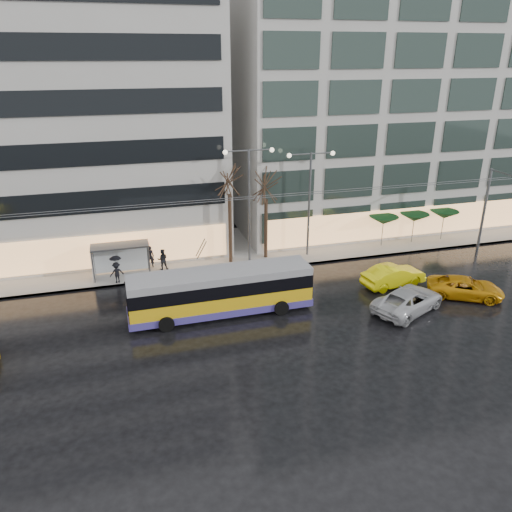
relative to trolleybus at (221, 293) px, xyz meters
name	(u,v)px	position (x,y,z in m)	size (l,w,h in m)	color
ground	(264,332)	(1.98, -2.99, -1.48)	(140.00, 140.00, 0.00)	black
sidewalk	(240,248)	(3.98, 11.01, -1.40)	(80.00, 10.00, 0.15)	gray
kerb	(255,270)	(3.98, 6.06, -1.40)	(80.00, 0.10, 0.15)	slate
building_left	(0,116)	(-14.02, 16.01, 9.67)	(34.00, 14.00, 22.00)	#AFADA7
building_right	(399,88)	(20.98, 16.01, 11.17)	(32.00, 14.00, 25.00)	#AFADA7
trolleybus	(221,293)	(0.00, 0.00, 0.00)	(11.82, 4.65, 5.46)	gold
catenary	(246,224)	(2.98, 4.95, 2.77)	(42.24, 5.12, 7.00)	#595B60
bus_shelter	(115,253)	(-6.40, 7.70, 0.48)	(4.20, 1.60, 2.51)	#595B60
street_lamp_near	(249,190)	(3.98, 7.81, 4.51)	(3.96, 0.36, 9.03)	#595B60
street_lamp_far	(310,189)	(8.98, 7.81, 4.24)	(3.96, 0.36, 8.53)	#595B60
tree_a	(229,177)	(2.48, 8.01, 5.61)	(3.20, 3.20, 8.40)	black
tree_b	(266,183)	(5.48, 8.21, 4.92)	(3.20, 3.20, 7.70)	black
parasol_a	(384,220)	(15.98, 8.01, 0.97)	(2.50, 2.50, 2.65)	#595B60
parasol_b	(414,217)	(18.98, 8.01, 0.97)	(2.50, 2.50, 2.65)	#595B60
parasol_c	(444,215)	(21.98, 8.01, 0.97)	(2.50, 2.50, 2.65)	#595B60
taxi_b	(393,276)	(12.94, 0.75, -0.69)	(1.66, 4.77, 1.57)	#FFF60D
taxi_c	(465,288)	(16.82, -2.21, -0.78)	(2.33, 5.05, 1.40)	orange
sedan_silver	(408,300)	(11.90, -2.92, -0.71)	(2.54, 5.52, 1.53)	#B9BABE
pedestrian_a	(149,250)	(-3.85, 8.62, 0.10)	(0.98, 0.99, 2.19)	black
pedestrian_b	(163,259)	(-2.94, 7.92, -0.49)	(0.85, 0.68, 1.67)	black
pedestrian_c	(116,268)	(-6.41, 6.41, -0.21)	(1.14, 0.99, 2.11)	black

